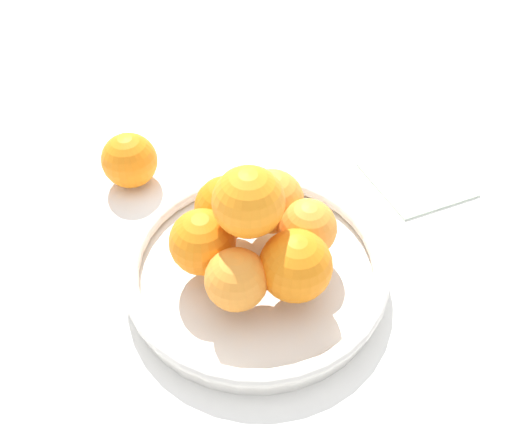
% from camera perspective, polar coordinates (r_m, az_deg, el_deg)
% --- Properties ---
extents(ground_plane, '(4.00, 4.00, 0.00)m').
position_cam_1_polar(ground_plane, '(0.63, 0.00, -6.92)').
color(ground_plane, white).
extents(fruit_bowl, '(0.32, 0.32, 0.04)m').
position_cam_1_polar(fruit_bowl, '(0.61, 0.00, -5.82)').
color(fruit_bowl, silver).
rests_on(fruit_bowl, ground_plane).
extents(orange_pile, '(0.20, 0.19, 0.14)m').
position_cam_1_polar(orange_pile, '(0.56, -0.04, -1.54)').
color(orange_pile, orange).
rests_on(orange_pile, fruit_bowl).
extents(stray_orange, '(0.08, 0.08, 0.08)m').
position_cam_1_polar(stray_orange, '(0.75, -14.25, 6.23)').
color(stray_orange, orange).
rests_on(stray_orange, ground_plane).
extents(napkin_folded, '(0.18, 0.18, 0.01)m').
position_cam_1_polar(napkin_folded, '(0.79, 17.89, 4.14)').
color(napkin_folded, silver).
rests_on(napkin_folded, ground_plane).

